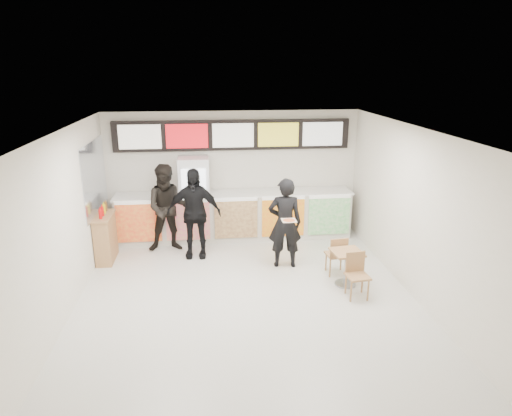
{
  "coord_description": "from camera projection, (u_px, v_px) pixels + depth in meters",
  "views": [
    {
      "loc": [
        -0.65,
        -7.21,
        4.0
      ],
      "look_at": [
        0.29,
        1.2,
        1.35
      ],
      "focal_mm": 32.0,
      "sensor_mm": 36.0,
      "label": 1
    }
  ],
  "objects": [
    {
      "name": "service_counter",
      "position": [
        235.0,
        216.0,
        10.87
      ],
      "size": [
        5.56,
        0.77,
        1.14
      ],
      "color": "silver",
      "rests_on": "floor"
    },
    {
      "name": "drinks_fridge",
      "position": [
        195.0,
        200.0,
        10.66
      ],
      "size": [
        0.7,
        0.67,
        2.0
      ],
      "color": "white",
      "rests_on": "floor"
    },
    {
      "name": "floor",
      "position": [
        247.0,
        301.0,
        8.11
      ],
      "size": [
        7.0,
        7.0,
        0.0
      ],
      "primitive_type": "plane",
      "color": "beige",
      "rests_on": "ground"
    },
    {
      "name": "wall_right",
      "position": [
        417.0,
        215.0,
        7.98
      ],
      "size": [
        0.0,
        7.0,
        7.0
      ],
      "primitive_type": "plane",
      "rotation": [
        1.57,
        0.0,
        -1.57
      ],
      "color": "silver",
      "rests_on": "floor"
    },
    {
      "name": "pizza_slice",
      "position": [
        289.0,
        220.0,
        8.77
      ],
      "size": [
        0.36,
        0.36,
        0.02
      ],
      "color": "beige",
      "rests_on": "customer_main"
    },
    {
      "name": "customer_mid",
      "position": [
        194.0,
        213.0,
        9.73
      ],
      "size": [
        1.19,
        0.58,
        1.97
      ],
      "primitive_type": "imported",
      "rotation": [
        0.0,
        0.0,
        -0.09
      ],
      "color": "black",
      "rests_on": "floor"
    },
    {
      "name": "ceiling",
      "position": [
        246.0,
        132.0,
        7.21
      ],
      "size": [
        7.0,
        7.0,
        0.0
      ],
      "primitive_type": "plane",
      "rotation": [
        3.14,
        0.0,
        0.0
      ],
      "color": "white",
      "rests_on": "wall_back"
    },
    {
      "name": "customer_main",
      "position": [
        285.0,
        223.0,
        9.26
      ],
      "size": [
        0.73,
        0.52,
        1.88
      ],
      "primitive_type": "imported",
      "rotation": [
        0.0,
        0.0,
        3.04
      ],
      "color": "black",
      "rests_on": "floor"
    },
    {
      "name": "wall_back",
      "position": [
        233.0,
        174.0,
        10.98
      ],
      "size": [
        6.0,
        0.0,
        6.0
      ],
      "primitive_type": "plane",
      "rotation": [
        1.57,
        0.0,
        0.0
      ],
      "color": "silver",
      "rests_on": "floor"
    },
    {
      "name": "condiment_ledge",
      "position": [
        106.0,
        237.0,
        9.67
      ],
      "size": [
        0.37,
        0.9,
        1.2
      ],
      "color": "tan",
      "rests_on": "floor"
    },
    {
      "name": "customer_left",
      "position": [
        168.0,
        208.0,
        10.07
      ],
      "size": [
        1.0,
        0.8,
        1.97
      ],
      "primitive_type": "imported",
      "rotation": [
        0.0,
        0.0,
        0.06
      ],
      "color": "black",
      "rests_on": "floor"
    },
    {
      "name": "menu_board",
      "position": [
        233.0,
        135.0,
        10.61
      ],
      "size": [
        5.5,
        0.14,
        0.7
      ],
      "color": "black",
      "rests_on": "wall_back"
    },
    {
      "name": "mirror_panel",
      "position": [
        95.0,
        177.0,
        9.59
      ],
      "size": [
        0.01,
        2.0,
        1.5
      ],
      "primitive_type": "cube",
      "color": "#B2B7BF",
      "rests_on": "wall_left"
    },
    {
      "name": "wall_left",
      "position": [
        61.0,
        228.0,
        7.34
      ],
      "size": [
        0.0,
        7.0,
        7.0
      ],
      "primitive_type": "plane",
      "rotation": [
        1.57,
        0.0,
        1.57
      ],
      "color": "silver",
      "rests_on": "floor"
    },
    {
      "name": "cafe_table",
      "position": [
        346.0,
        262.0,
        8.57
      ],
      "size": [
        0.6,
        1.42,
        0.81
      ],
      "rotation": [
        0.0,
        0.0,
        0.11
      ],
      "color": "tan",
      "rests_on": "floor"
    }
  ]
}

